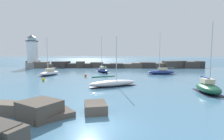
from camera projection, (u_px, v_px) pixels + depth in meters
ground_plane at (99, 125)px, 12.81m from camera, size 600.00×600.00×0.00m
open_sea_beyond at (114, 61)px, 124.10m from camera, size 400.00×116.00×0.01m
breakwater_jetty at (117, 65)px, 64.11m from camera, size 64.82×6.58×2.53m
lighthouse at (32, 54)px, 63.84m from camera, size 5.17×5.17×11.84m
foreground_rocks at (29, 118)px, 12.65m from camera, size 10.13×9.69×1.42m
sailboat_moored_0 at (49, 73)px, 42.05m from camera, size 4.15×6.67×9.06m
sailboat_moored_1 at (113, 83)px, 28.00m from camera, size 8.22×5.32×7.87m
sailboat_moored_2 at (161, 72)px, 44.24m from camera, size 7.42×2.90×10.52m
sailboat_moored_3 at (208, 87)px, 23.32m from camera, size 2.76×5.68×9.34m
sailboat_moored_4 at (103, 70)px, 48.90m from camera, size 4.88×7.64×10.03m
mooring_buoy_orange_near at (43, 79)px, 33.33m from camera, size 0.60×0.60×0.80m
mooring_buoy_far_side at (86, 76)px, 39.18m from camera, size 0.58×0.58×0.78m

